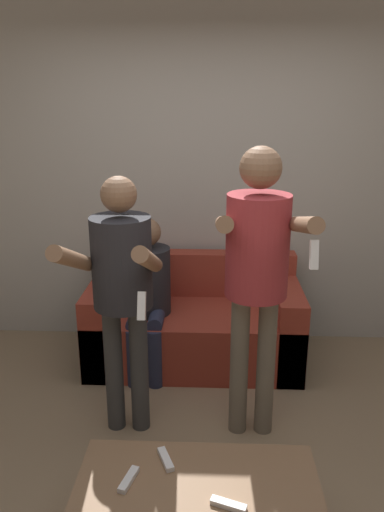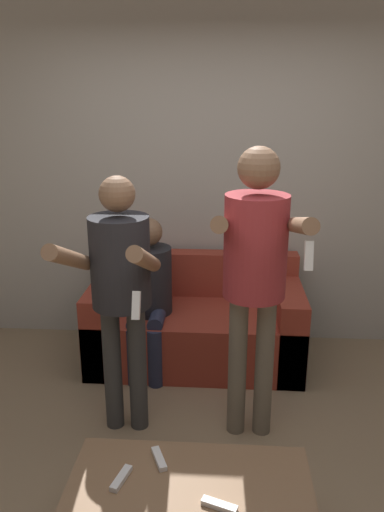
{
  "view_description": "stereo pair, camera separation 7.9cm",
  "coord_description": "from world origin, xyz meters",
  "px_view_note": "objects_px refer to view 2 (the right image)",
  "views": [
    {
      "loc": [
        0.04,
        -2.09,
        1.99
      ],
      "look_at": [
        -0.09,
        0.98,
        0.99
      ],
      "focal_mm": 35.0,
      "sensor_mm": 36.0,
      "label": 1
    },
    {
      "loc": [
        0.12,
        -2.08,
        1.99
      ],
      "look_at": [
        -0.09,
        0.98,
        0.99
      ],
      "focal_mm": 35.0,
      "sensor_mm": 36.0,
      "label": 2
    }
  ],
  "objects_px": {
    "person_seated": "(149,289)",
    "remote_near": "(219,505)",
    "person_standing_left": "(120,279)",
    "person_standing_right": "(255,262)",
    "coffee_table": "(190,484)",
    "couch": "(196,325)",
    "remote_far": "(159,459)",
    "remote_mid": "(121,478)"
  },
  "relations": [
    {
      "from": "person_standing_left",
      "to": "remote_mid",
      "type": "height_order",
      "value": "person_standing_left"
    },
    {
      "from": "remote_mid",
      "to": "remote_far",
      "type": "relative_size",
      "value": 1.01
    },
    {
      "from": "person_standing_left",
      "to": "remote_far",
      "type": "xyz_separation_m",
      "value": [
        0.31,
        -0.74,
        -0.59
      ]
    },
    {
      "from": "remote_far",
      "to": "person_standing_right",
      "type": "bearing_deg",
      "value": 58.86
    },
    {
      "from": "remote_near",
      "to": "remote_mid",
      "type": "relative_size",
      "value": 1.0
    },
    {
      "from": "person_seated",
      "to": "remote_mid",
      "type": "xyz_separation_m",
      "value": [
        0.12,
        -1.63,
        -0.24
      ]
    },
    {
      "from": "couch",
      "to": "coffee_table",
      "type": "relative_size",
      "value": 1.5
    },
    {
      "from": "couch",
      "to": "remote_near",
      "type": "bearing_deg",
      "value": -83.74
    },
    {
      "from": "person_standing_left",
      "to": "coffee_table",
      "type": "distance_m",
      "value": 1.15
    },
    {
      "from": "person_seated",
      "to": "remote_far",
      "type": "relative_size",
      "value": 7.57
    },
    {
      "from": "person_seated",
      "to": "remote_far",
      "type": "xyz_separation_m",
      "value": [
        0.27,
        -1.49,
        -0.24
      ]
    },
    {
      "from": "person_seated",
      "to": "remote_near",
      "type": "xyz_separation_m",
      "value": [
        0.55,
        -1.75,
        -0.24
      ]
    },
    {
      "from": "person_standing_right",
      "to": "coffee_table",
      "type": "bearing_deg",
      "value": -109.73
    },
    {
      "from": "person_standing_left",
      "to": "remote_far",
      "type": "height_order",
      "value": "person_standing_left"
    },
    {
      "from": "person_seated",
      "to": "remote_mid",
      "type": "distance_m",
      "value": 1.65
    },
    {
      "from": "person_standing_right",
      "to": "remote_near",
      "type": "xyz_separation_m",
      "value": [
        -0.17,
        -1.0,
        -0.71
      ]
    },
    {
      "from": "remote_near",
      "to": "remote_far",
      "type": "bearing_deg",
      "value": 137.7
    },
    {
      "from": "person_seated",
      "to": "remote_near",
      "type": "distance_m",
      "value": 1.85
    },
    {
      "from": "couch",
      "to": "remote_far",
      "type": "bearing_deg",
      "value": -92.5
    },
    {
      "from": "couch",
      "to": "coffee_table",
      "type": "height_order",
      "value": "couch"
    },
    {
      "from": "person_standing_left",
      "to": "person_seated",
      "type": "xyz_separation_m",
      "value": [
        0.04,
        0.75,
        -0.35
      ]
    },
    {
      "from": "person_seated",
      "to": "person_standing_left",
      "type": "bearing_deg",
      "value": -93.2
    },
    {
      "from": "person_standing_right",
      "to": "remote_mid",
      "type": "height_order",
      "value": "person_standing_right"
    },
    {
      "from": "remote_near",
      "to": "person_seated",
      "type": "bearing_deg",
      "value": 107.31
    },
    {
      "from": "couch",
      "to": "remote_near",
      "type": "xyz_separation_m",
      "value": [
        0.21,
        -1.9,
        0.12
      ]
    },
    {
      "from": "couch",
      "to": "person_standing_left",
      "type": "relative_size",
      "value": 1.01
    },
    {
      "from": "person_standing_right",
      "to": "coffee_table",
      "type": "xyz_separation_m",
      "value": [
        -0.3,
        -0.84,
        -0.76
      ]
    },
    {
      "from": "remote_far",
      "to": "person_standing_left",
      "type": "bearing_deg",
      "value": 112.52
    },
    {
      "from": "person_standing_right",
      "to": "person_standing_left",
      "type": "bearing_deg",
      "value": -179.54
    },
    {
      "from": "couch",
      "to": "remote_far",
      "type": "relative_size",
      "value": 10.48
    },
    {
      "from": "coffee_table",
      "to": "remote_far",
      "type": "distance_m",
      "value": 0.18
    },
    {
      "from": "remote_far",
      "to": "remote_near",
      "type": "bearing_deg",
      "value": -42.3
    },
    {
      "from": "couch",
      "to": "coffee_table",
      "type": "bearing_deg",
      "value": -87.41
    },
    {
      "from": "coffee_table",
      "to": "remote_mid",
      "type": "distance_m",
      "value": 0.31
    },
    {
      "from": "person_standing_left",
      "to": "person_seated",
      "type": "height_order",
      "value": "person_standing_left"
    },
    {
      "from": "coffee_table",
      "to": "remote_near",
      "type": "distance_m",
      "value": 0.21
    },
    {
      "from": "couch",
      "to": "remote_near",
      "type": "height_order",
      "value": "couch"
    },
    {
      "from": "person_seated",
      "to": "remote_mid",
      "type": "bearing_deg",
      "value": -85.92
    },
    {
      "from": "coffee_table",
      "to": "person_standing_right",
      "type": "bearing_deg",
      "value": 70.27
    },
    {
      "from": "couch",
      "to": "remote_mid",
      "type": "height_order",
      "value": "couch"
    },
    {
      "from": "couch",
      "to": "person_standing_right",
      "type": "relative_size",
      "value": 0.92
    },
    {
      "from": "person_standing_left",
      "to": "remote_far",
      "type": "distance_m",
      "value": 1.0
    }
  ]
}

